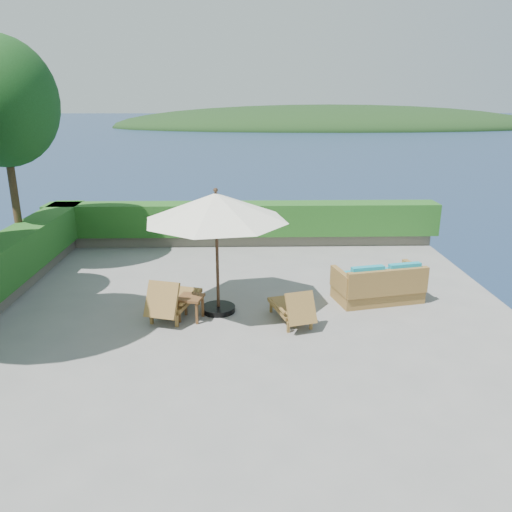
{
  "coord_description": "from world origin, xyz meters",
  "views": [
    {
      "loc": [
        0.03,
        -9.94,
        4.46
      ],
      "look_at": [
        0.3,
        0.8,
        1.1
      ],
      "focal_mm": 35.0,
      "sensor_mm": 36.0,
      "label": 1
    }
  ],
  "objects_px": {
    "patio_umbrella": "(216,208)",
    "lounge_left": "(173,299)",
    "lounge_right": "(293,308)",
    "side_table": "(191,301)",
    "wicker_loveseat": "(379,286)"
  },
  "relations": [
    {
      "from": "lounge_right",
      "to": "side_table",
      "type": "xyz_separation_m",
      "value": [
        -2.13,
        0.22,
        0.09
      ]
    },
    {
      "from": "patio_umbrella",
      "to": "wicker_loveseat",
      "type": "height_order",
      "value": "patio_umbrella"
    },
    {
      "from": "patio_umbrella",
      "to": "side_table",
      "type": "relative_size",
      "value": 6.14
    },
    {
      "from": "lounge_left",
      "to": "lounge_right",
      "type": "bearing_deg",
      "value": 7.63
    },
    {
      "from": "lounge_left",
      "to": "lounge_right",
      "type": "height_order",
      "value": "lounge_left"
    },
    {
      "from": "lounge_left",
      "to": "wicker_loveseat",
      "type": "height_order",
      "value": "wicker_loveseat"
    },
    {
      "from": "patio_umbrella",
      "to": "lounge_left",
      "type": "height_order",
      "value": "patio_umbrella"
    },
    {
      "from": "lounge_right",
      "to": "wicker_loveseat",
      "type": "distance_m",
      "value": 2.4
    },
    {
      "from": "patio_umbrella",
      "to": "lounge_right",
      "type": "height_order",
      "value": "patio_umbrella"
    },
    {
      "from": "patio_umbrella",
      "to": "side_table",
      "type": "xyz_separation_m",
      "value": [
        -0.55,
        -0.42,
        -1.89
      ]
    },
    {
      "from": "patio_umbrella",
      "to": "wicker_loveseat",
      "type": "bearing_deg",
      "value": 7.89
    },
    {
      "from": "lounge_left",
      "to": "wicker_loveseat",
      "type": "xyz_separation_m",
      "value": [
        4.64,
        0.76,
        -0.02
      ]
    },
    {
      "from": "lounge_left",
      "to": "patio_umbrella",
      "type": "bearing_deg",
      "value": 31.02
    },
    {
      "from": "lounge_left",
      "to": "side_table",
      "type": "bearing_deg",
      "value": -5.67
    },
    {
      "from": "lounge_left",
      "to": "wicker_loveseat",
      "type": "distance_m",
      "value": 4.7
    }
  ]
}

